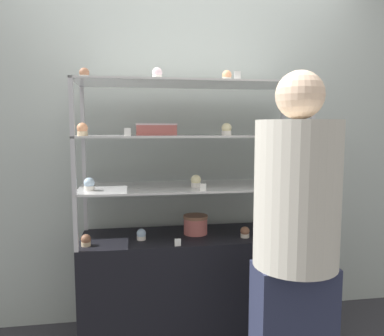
# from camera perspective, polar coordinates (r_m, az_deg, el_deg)

# --- Properties ---
(back_wall) EXTENTS (8.00, 0.05, 2.60)m
(back_wall) POSITION_cam_1_polar(r_m,az_deg,el_deg) (2.70, -1.27, 4.27)
(back_wall) COLOR #A8B2AD
(back_wall) RESTS_ON ground_plane
(display_base) EXTENTS (1.39, 0.47, 0.71)m
(display_base) POSITION_cam_1_polar(r_m,az_deg,el_deg) (2.55, 0.00, -17.81)
(display_base) COLOR black
(display_base) RESTS_ON ground_plane
(display_riser_lower) EXTENTS (1.39, 0.47, 0.32)m
(display_riser_lower) POSITION_cam_1_polar(r_m,az_deg,el_deg) (2.36, 0.00, -3.15)
(display_riser_lower) COLOR #B7B7BC
(display_riser_lower) RESTS_ON display_base
(display_riser_middle) EXTENTS (1.39, 0.47, 0.32)m
(display_riser_middle) POSITION_cam_1_polar(r_m,az_deg,el_deg) (2.33, 0.00, 4.59)
(display_riser_middle) COLOR #B7B7BC
(display_riser_middle) RESTS_ON display_riser_lower
(display_riser_upper) EXTENTS (1.39, 0.47, 0.32)m
(display_riser_upper) POSITION_cam_1_polar(r_m,az_deg,el_deg) (2.34, 0.00, 12.39)
(display_riser_upper) COLOR #B7B7BC
(display_riser_upper) RESTS_ON display_riser_middle
(layer_cake_centerpiece) EXTENTS (0.16, 0.16, 0.12)m
(layer_cake_centerpiece) POSITION_cam_1_polar(r_m,az_deg,el_deg) (2.43, 0.54, -8.60)
(layer_cake_centerpiece) COLOR #C66660
(layer_cake_centerpiece) RESTS_ON display_base
(sheet_cake_frosted) EXTENTS (0.25, 0.13, 0.07)m
(sheet_cake_frosted) POSITION_cam_1_polar(r_m,az_deg,el_deg) (2.35, -5.47, 5.91)
(sheet_cake_frosted) COLOR #C66660
(sheet_cake_frosted) RESTS_ON display_riser_middle
(cupcake_0) EXTENTS (0.06, 0.06, 0.07)m
(cupcake_0) POSITION_cam_1_polar(r_m,az_deg,el_deg) (2.28, -15.86, -10.57)
(cupcake_0) COLOR #CCB28C
(cupcake_0) RESTS_ON display_base
(cupcake_1) EXTENTS (0.06, 0.06, 0.07)m
(cupcake_1) POSITION_cam_1_polar(r_m,az_deg,el_deg) (2.33, -7.73, -10.02)
(cupcake_1) COLOR white
(cupcake_1) RESTS_ON display_base
(cupcake_2) EXTENTS (0.06, 0.06, 0.07)m
(cupcake_2) POSITION_cam_1_polar(r_m,az_deg,el_deg) (2.38, 8.07, -9.67)
(cupcake_2) COLOR beige
(cupcake_2) RESTS_ON display_base
(cupcake_3) EXTENTS (0.06, 0.06, 0.07)m
(cupcake_3) POSITION_cam_1_polar(r_m,az_deg,el_deg) (2.55, 14.41, -8.72)
(cupcake_3) COLOR beige
(cupcake_3) RESTS_ON display_base
(price_tag_0) EXTENTS (0.04, 0.00, 0.04)m
(price_tag_0) POSITION_cam_1_polar(r_m,az_deg,el_deg) (2.20, -2.18, -11.27)
(price_tag_0) COLOR white
(price_tag_0) RESTS_ON display_base
(cupcake_4) EXTENTS (0.06, 0.06, 0.08)m
(cupcake_4) POSITION_cam_1_polar(r_m,az_deg,el_deg) (2.25, -15.40, -2.42)
(cupcake_4) COLOR white
(cupcake_4) RESTS_ON display_riser_lower
(cupcake_5) EXTENTS (0.06, 0.06, 0.08)m
(cupcake_5) POSITION_cam_1_polar(r_m,az_deg,el_deg) (2.29, 0.59, -2.03)
(cupcake_5) COLOR white
(cupcake_5) RESTS_ON display_riser_lower
(cupcake_6) EXTENTS (0.06, 0.06, 0.08)m
(cupcake_6) POSITION_cam_1_polar(r_m,az_deg,el_deg) (2.46, 15.23, -1.69)
(cupcake_6) COLOR #CCB28C
(cupcake_6) RESTS_ON display_riser_lower
(price_tag_1) EXTENTS (0.04, 0.00, 0.04)m
(price_tag_1) POSITION_cam_1_polar(r_m,az_deg,el_deg) (2.15, 1.70, -2.97)
(price_tag_1) COLOR white
(price_tag_1) RESTS_ON display_riser_lower
(cupcake_7) EXTENTS (0.06, 0.06, 0.07)m
(cupcake_7) POSITION_cam_1_polar(r_m,az_deg,el_deg) (2.18, -16.36, 5.63)
(cupcake_7) COLOR #CCB28C
(cupcake_7) RESTS_ON display_riser_middle
(cupcake_8) EXTENTS (0.06, 0.06, 0.07)m
(cupcake_8) POSITION_cam_1_polar(r_m,az_deg,el_deg) (2.27, 5.28, 5.88)
(cupcake_8) COLOR white
(cupcake_8) RESTS_ON display_riser_middle
(cupcake_9) EXTENTS (0.06, 0.06, 0.07)m
(cupcake_9) POSITION_cam_1_polar(r_m,az_deg,el_deg) (2.47, 14.90, 5.73)
(cupcake_9) COLOR white
(cupcake_9) RESTS_ON display_riser_middle
(price_tag_2) EXTENTS (0.04, 0.00, 0.04)m
(price_tag_2) POSITION_cam_1_polar(r_m,az_deg,el_deg) (2.08, -9.80, 5.43)
(price_tag_2) COLOR white
(price_tag_2) RESTS_ON display_riser_middle
(cupcake_10) EXTENTS (0.06, 0.06, 0.07)m
(cupcake_10) POSITION_cam_1_polar(r_m,az_deg,el_deg) (2.29, -16.09, 13.59)
(cupcake_10) COLOR beige
(cupcake_10) RESTS_ON display_riser_upper
(cupcake_11) EXTENTS (0.06, 0.06, 0.07)m
(cupcake_11) POSITION_cam_1_polar(r_m,az_deg,el_deg) (2.20, -5.32, 14.09)
(cupcake_11) COLOR white
(cupcake_11) RESTS_ON display_riser_upper
(cupcake_12) EXTENTS (0.06, 0.06, 0.07)m
(cupcake_12) POSITION_cam_1_polar(r_m,az_deg,el_deg) (2.31, 5.34, 13.73)
(cupcake_12) COLOR beige
(cupcake_12) RESTS_ON display_riser_upper
(cupcake_13) EXTENTS (0.06, 0.06, 0.07)m
(cupcake_13) POSITION_cam_1_polar(r_m,az_deg,el_deg) (2.47, 15.20, 13.06)
(cupcake_13) COLOR white
(cupcake_13) RESTS_ON display_riser_upper
(price_tag_3) EXTENTS (0.04, 0.00, 0.04)m
(price_tag_3) POSITION_cam_1_polar(r_m,az_deg,el_deg) (2.18, 6.96, 13.87)
(price_tag_3) COLOR white
(price_tag_3) RESTS_ON display_riser_upper
(customer_figure) EXTENTS (0.38, 0.38, 1.64)m
(customer_figure) POSITION_cam_1_polar(r_m,az_deg,el_deg) (1.80, 15.47, -10.64)
(customer_figure) COLOR #282D47
(customer_figure) RESTS_ON ground_plane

